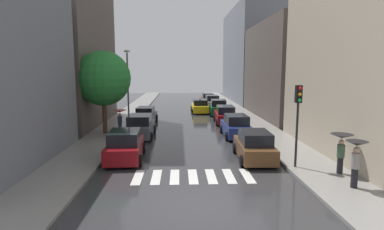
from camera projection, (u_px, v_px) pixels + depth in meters
ground_plane at (185, 116)px, 35.93m from camera, size 28.00×72.00×0.04m
sidewalk_left at (128, 116)px, 35.66m from camera, size 3.00×72.00×0.15m
sidewalk_right at (242, 115)px, 36.18m from camera, size 3.00×72.00×0.15m
crosswalk_stripes at (193, 176)px, 15.59m from camera, size 5.85×2.20×0.01m
building_left_mid at (67, 20)px, 29.21m from camera, size 6.00×13.51×19.62m
building_right_mid at (286, 71)px, 34.39m from camera, size 6.00×15.28×10.26m
building_right_far at (250, 56)px, 52.16m from camera, size 6.00×20.29×15.00m
parked_car_left_nearest at (125, 146)px, 18.42m from camera, size 2.24×4.38×1.75m
parked_car_left_second at (140, 127)px, 24.68m from camera, size 2.17×4.52×1.77m
parked_car_left_third at (146, 115)px, 31.16m from camera, size 2.14×4.33×1.61m
parked_car_right_nearest at (254, 146)px, 18.43m from camera, size 2.18×4.39×1.71m
parked_car_right_second at (236, 127)px, 24.77m from camera, size 2.09×4.36×1.75m
parked_car_right_third at (225, 115)px, 31.02m from camera, size 2.15×4.72×1.73m
parked_car_right_fourth at (218, 108)px, 36.77m from camera, size 2.21×4.12×1.79m
parked_car_right_fifth at (212, 102)px, 42.74m from camera, size 2.10×4.45×1.82m
parked_car_right_sixth at (208, 99)px, 49.00m from camera, size 2.06×4.55×1.61m
taxi_midroad at (200, 106)px, 38.75m from camera, size 2.12×4.49×1.81m
pedestrian_foreground at (356, 155)px, 13.54m from camera, size 0.92×0.92×2.07m
pedestrian_near_tree at (120, 115)px, 25.45m from camera, size 1.15×1.15×1.87m
pedestrian_by_kerb at (341, 144)px, 15.40m from camera, size 1.07×1.07×1.98m
street_tree_left at (103, 78)px, 25.04m from camera, size 4.37×4.37×6.59m
traffic_light_right_corner at (298, 108)px, 16.23m from camera, size 0.30×0.42×4.30m
lamp_post_left at (128, 81)px, 30.12m from camera, size 0.60×0.28×6.93m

